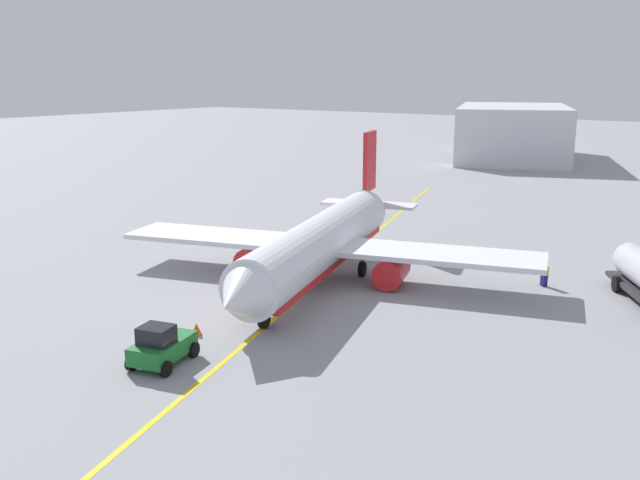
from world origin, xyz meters
name	(u,v)px	position (x,y,z in m)	size (l,w,h in m)	color
ground_plane	(320,280)	(0.00, 0.00, 0.00)	(400.00, 400.00, 0.00)	#939399
airplane	(322,243)	(-0.48, -0.14, 2.66)	(31.44, 31.10, 9.68)	white
pushback_tug	(162,346)	(16.81, 1.96, 1.01)	(3.98, 3.05, 2.20)	#196B28
refueling_worker	(544,275)	(-7.92, 13.67, 0.82)	(0.61, 0.63, 1.71)	navy
safety_cone_nose	(196,329)	(12.87, 0.45, 0.36)	(0.64, 0.64, 0.72)	#F2590F
distant_hangar	(512,132)	(-80.92, -15.52, 4.61)	(35.81, 28.08, 9.23)	silver
taxi_line_marking	(320,280)	(0.00, 0.00, 0.01)	(87.93, 0.30, 0.01)	yellow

